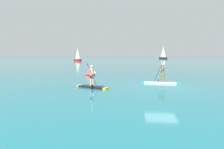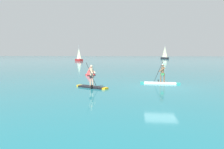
{
  "view_description": "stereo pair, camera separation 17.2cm",
  "coord_description": "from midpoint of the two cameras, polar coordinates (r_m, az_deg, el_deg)",
  "views": [
    {
      "loc": [
        -2.19,
        -16.72,
        2.64
      ],
      "look_at": [
        -4.28,
        3.22,
        0.64
      ],
      "focal_mm": 33.48,
      "sensor_mm": 36.0,
      "label": 1
    },
    {
      "loc": [
        -2.02,
        -16.7,
        2.64
      ],
      "look_at": [
        -4.28,
        3.22,
        0.64
      ],
      "focal_mm": 33.48,
      "sensor_mm": 36.0,
      "label": 2
    }
  ],
  "objects": [
    {
      "name": "sailboat_left_horizon",
      "position": [
        76.85,
        -8.96,
        4.23
      ],
      "size": [
        3.66,
        3.9,
        5.89
      ],
      "rotation": [
        0.0,
        0.0,
        5.44
      ],
      "color": "#A51E1E",
      "rests_on": "ground"
    },
    {
      "name": "sailboat_right_horizon",
      "position": [
        110.86,
        14.24,
        4.66
      ],
      "size": [
        3.6,
        5.78,
        7.5
      ],
      "rotation": [
        0.0,
        0.0,
        2.0
      ],
      "color": "black",
      "rests_on": "ground"
    },
    {
      "name": "paddleboarder_near_left",
      "position": [
        16.32,
        -5.24,
        -2.35
      ],
      "size": [
        2.74,
        1.68,
        1.99
      ],
      "rotation": [
        0.0,
        0.0,
        -0.47
      ],
      "color": "black",
      "rests_on": "ground"
    },
    {
      "name": "ground",
      "position": [
        17.04,
        13.52,
        -3.38
      ],
      "size": [
        440.0,
        440.0,
        0.0
      ],
      "primitive_type": "plane",
      "color": "#1E727F"
    },
    {
      "name": "paddleboarder_mid_center",
      "position": [
        18.95,
        13.35,
        -1.43
      ],
      "size": [
        3.47,
        0.91,
        1.98
      ],
      "rotation": [
        0.0,
        0.0,
        3.05
      ],
      "color": "white",
      "rests_on": "ground"
    },
    {
      "name": "race_marker_buoy",
      "position": [
        25.85,
        -5.76,
        0.84
      ],
      "size": [
        1.49,
        1.49,
        1.07
      ],
      "color": "red",
      "rests_on": "ground"
    }
  ]
}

